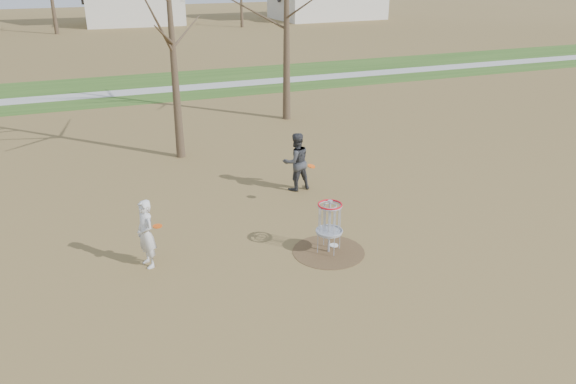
{
  "coord_description": "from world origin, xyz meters",
  "views": [
    {
      "loc": [
        -5.37,
        -11.08,
        6.77
      ],
      "look_at": [
        -0.5,
        1.5,
        1.1
      ],
      "focal_mm": 35.0,
      "sensor_mm": 36.0,
      "label": 1
    }
  ],
  "objects_px": {
    "player_standing": "(146,234)",
    "disc_golf_basket": "(330,219)",
    "player_throwing": "(296,162)",
    "disc_grounded": "(334,245)"
  },
  "relations": [
    {
      "from": "disc_grounded",
      "to": "player_throwing",
      "type": "bearing_deg",
      "value": 82.41
    },
    {
      "from": "player_standing",
      "to": "player_throwing",
      "type": "distance_m",
      "value": 5.92
    },
    {
      "from": "player_standing",
      "to": "disc_golf_basket",
      "type": "distance_m",
      "value": 4.36
    },
    {
      "from": "player_throwing",
      "to": "disc_grounded",
      "type": "height_order",
      "value": "player_throwing"
    },
    {
      "from": "player_standing",
      "to": "disc_golf_basket",
      "type": "bearing_deg",
      "value": 60.62
    },
    {
      "from": "disc_grounded",
      "to": "disc_golf_basket",
      "type": "height_order",
      "value": "disc_golf_basket"
    },
    {
      "from": "player_throwing",
      "to": "disc_grounded",
      "type": "bearing_deg",
      "value": 77.29
    },
    {
      "from": "disc_grounded",
      "to": "disc_golf_basket",
      "type": "relative_size",
      "value": 0.16
    },
    {
      "from": "player_throwing",
      "to": "player_standing",
      "type": "bearing_deg",
      "value": 26.9
    },
    {
      "from": "player_standing",
      "to": "disc_golf_basket",
      "type": "xyz_separation_m",
      "value": [
        4.25,
        -0.94,
        0.08
      ]
    }
  ]
}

